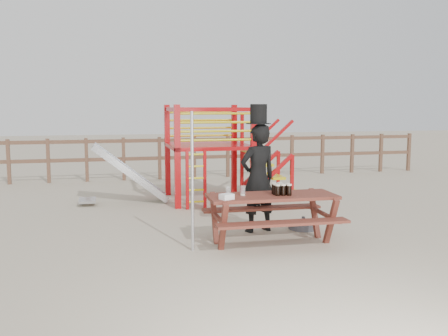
% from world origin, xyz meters
% --- Properties ---
extents(ground, '(60.00, 60.00, 0.00)m').
position_xyz_m(ground, '(0.00, 0.00, 0.00)').
color(ground, tan).
rests_on(ground, ground).
extents(back_fence, '(15.09, 0.09, 1.20)m').
position_xyz_m(back_fence, '(0.00, 7.00, 0.74)').
color(back_fence, brown).
rests_on(back_fence, ground).
extents(playground_fort, '(4.71, 1.84, 2.10)m').
position_xyz_m(playground_fort, '(0.12, 3.58, 1.07)').
color(playground_fort, '#AA0B0E').
rests_on(playground_fort, ground).
extents(picnic_table, '(1.96, 1.37, 0.75)m').
position_xyz_m(picnic_table, '(0.40, -0.11, 0.47)').
color(picnic_table, maroon).
rests_on(picnic_table, ground).
extents(man_with_hat, '(0.74, 0.58, 2.10)m').
position_xyz_m(man_with_hat, '(0.42, 0.64, 0.94)').
color(man_with_hat, black).
rests_on(man_with_hat, ground).
extents(metal_pole, '(0.04, 0.04, 2.00)m').
position_xyz_m(metal_pole, '(-0.83, -0.22, 1.00)').
color(metal_pole, '#B2B2B7').
rests_on(metal_pole, ground).
extents(parasol_base, '(0.50, 0.50, 0.21)m').
position_xyz_m(parasol_base, '(1.22, 0.61, 0.06)').
color(parasol_base, '#37373C').
rests_on(parasol_base, ground).
extents(paper_bag, '(0.22, 0.20, 0.08)m').
position_xyz_m(paper_bag, '(-0.35, -0.32, 0.79)').
color(paper_bag, white).
rests_on(paper_bag, picnic_table).
extents(stout_pints, '(0.26, 0.27, 0.17)m').
position_xyz_m(stout_pints, '(0.53, -0.14, 0.83)').
color(stout_pints, black).
rests_on(stout_pints, picnic_table).
extents(empty_glasses, '(0.30, 0.08, 0.15)m').
position_xyz_m(empty_glasses, '(-0.16, -0.08, 0.82)').
color(empty_glasses, silver).
rests_on(empty_glasses, picnic_table).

